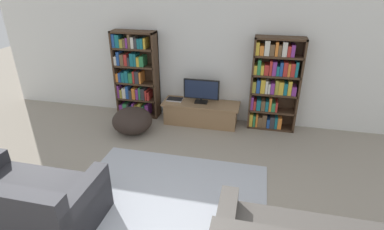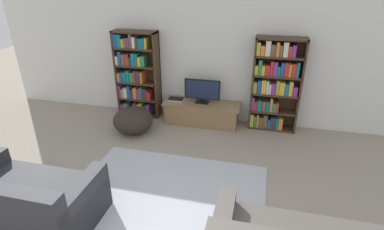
# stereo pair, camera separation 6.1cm
# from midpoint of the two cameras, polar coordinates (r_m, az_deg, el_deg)

# --- Properties ---
(wall_back) EXTENTS (8.80, 0.06, 2.60)m
(wall_back) POSITION_cam_midpoint_polar(r_m,az_deg,el_deg) (5.73, 4.12, 11.46)
(wall_back) COLOR silver
(wall_back) RESTS_ON ground_plane
(bookshelf_left) EXTENTS (0.86, 0.30, 1.71)m
(bookshelf_left) POSITION_cam_midpoint_polar(r_m,az_deg,el_deg) (6.10, -10.29, 7.50)
(bookshelf_left) COLOR #422D1E
(bookshelf_left) RESTS_ON ground_plane
(bookshelf_right) EXTENTS (0.86, 0.30, 1.71)m
(bookshelf_right) POSITION_cam_midpoint_polar(r_m,az_deg,el_deg) (5.61, 15.70, 5.59)
(bookshelf_right) COLOR #422D1E
(bookshelf_right) RESTS_ON ground_plane
(tv_stand) EXTENTS (1.47, 0.51, 0.43)m
(tv_stand) POSITION_cam_midpoint_polar(r_m,az_deg,el_deg) (5.82, 2.16, 0.39)
(tv_stand) COLOR #8E6B47
(tv_stand) RESTS_ON ground_plane
(television) EXTENTS (0.68, 0.16, 0.46)m
(television) POSITION_cam_midpoint_polar(r_m,az_deg,el_deg) (5.65, 2.26, 4.64)
(television) COLOR black
(television) RESTS_ON tv_stand
(laptop) EXTENTS (0.31, 0.20, 0.03)m
(laptop) POSITION_cam_midpoint_polar(r_m,az_deg,el_deg) (5.87, -2.80, 3.02)
(laptop) COLOR #B7B7BC
(laptop) RESTS_ON tv_stand
(area_rug) EXTENTS (2.53, 1.99, 0.02)m
(area_rug) POSITION_cam_midpoint_polar(r_m,az_deg,el_deg) (4.09, -4.40, -15.43)
(area_rug) COLOR #B2B7C1
(area_rug) RESTS_ON ground_plane
(couch_left_sectional) EXTENTS (1.59, 0.96, 0.82)m
(couch_left_sectional) POSITION_cam_midpoint_polar(r_m,az_deg,el_deg) (4.04, -28.74, -14.54)
(couch_left_sectional) COLOR #2D2D33
(couch_left_sectional) RESTS_ON ground_plane
(beanbag_ottoman) EXTENTS (0.73, 0.73, 0.47)m
(beanbag_ottoman) POSITION_cam_midpoint_polar(r_m,az_deg,el_deg) (5.59, -10.86, -0.97)
(beanbag_ottoman) COLOR #2D231E
(beanbag_ottoman) RESTS_ON ground_plane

